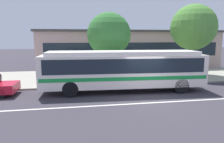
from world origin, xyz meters
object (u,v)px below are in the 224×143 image
Objects in this scene: transit_bus at (123,68)px; pedestrian_waiting_near_sign at (162,68)px; bus_stop_sign at (181,62)px; street_tree_near_stop at (109,34)px; street_tree_mid_block at (193,27)px.

pedestrian_waiting_near_sign is at bearing 36.27° from transit_bus.
bus_stop_sign is 6.53m from street_tree_near_stop.
street_tree_mid_block reaches higher than street_tree_near_stop.
street_tree_near_stop is 0.87× the size of street_tree_mid_block.
street_tree_mid_block is at bearing 30.11° from transit_bus.
street_tree_near_stop reaches higher than bus_stop_sign.
street_tree_near_stop is at bearing 179.37° from street_tree_mid_block.
pedestrian_waiting_near_sign is 0.28× the size of street_tree_near_stop.
street_tree_near_stop is (-0.28, 4.55, 2.33)m from transit_bus.
transit_bus reaches higher than pedestrian_waiting_near_sign.
transit_bus is at bearing -158.41° from bus_stop_sign.
street_tree_near_stop is (-4.37, 1.55, 2.87)m from pedestrian_waiting_near_sign.
transit_bus is 5.11m from pedestrian_waiting_near_sign.
pedestrian_waiting_near_sign is (4.09, 3.00, -0.55)m from transit_bus.
bus_stop_sign is at bearing -135.06° from street_tree_mid_block.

